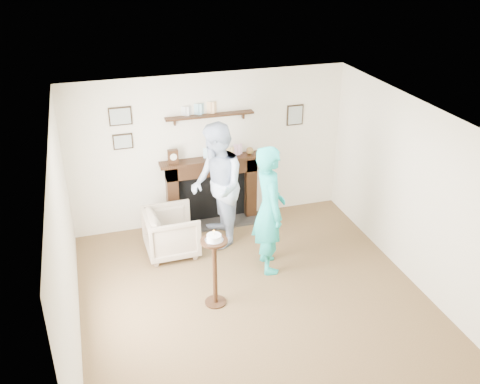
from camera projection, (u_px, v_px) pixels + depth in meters
name	position (u px, v px, depth m)	size (l,w,h in m)	color
ground	(258.00, 307.00, 7.00)	(5.00, 5.00, 0.00)	brown
room_shell	(243.00, 173.00, 6.87)	(4.54, 5.02, 2.52)	beige
armchair	(173.00, 252.00, 8.18)	(0.75, 0.78, 0.71)	#B9AE89
man	(218.00, 241.00, 8.45)	(0.95, 0.74, 1.95)	#CBDCFF
woman	(268.00, 266.00, 7.84)	(0.69, 0.45, 1.89)	teal
pedestal_table	(215.00, 259.00, 6.77)	(0.35, 0.35, 1.11)	black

